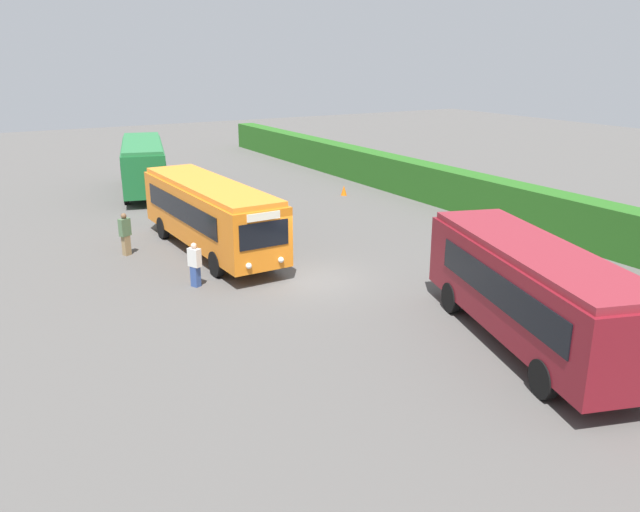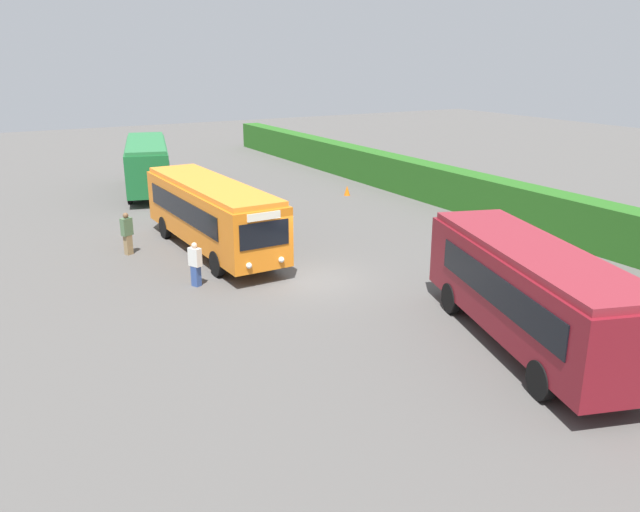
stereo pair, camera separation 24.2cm
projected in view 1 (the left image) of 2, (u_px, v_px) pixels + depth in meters
ground_plane at (309, 279)px, 24.00m from camera, size 114.21×114.21×0.00m
bus_green at (143, 163)px, 38.46m from camera, size 9.88×4.69×3.11m
bus_orange at (210, 212)px, 26.81m from camera, size 10.20×2.71×3.01m
bus_maroon at (531, 289)px, 18.08m from camera, size 9.34×5.11×3.00m
person_left at (125, 233)px, 26.60m from camera, size 0.43×0.53×1.81m
person_center at (195, 264)px, 23.01m from camera, size 0.54×0.43×1.66m
person_right at (624, 323)px, 17.72m from camera, size 0.49×0.46×1.79m
hedge_row at (544, 213)px, 29.68m from camera, size 69.10×1.42×2.07m
traffic_cone at (344, 190)px, 38.10m from camera, size 0.36×0.36×0.60m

